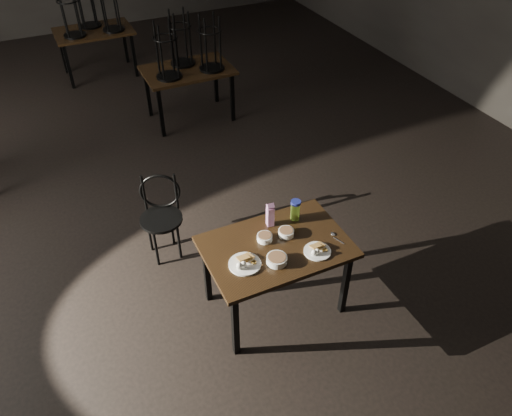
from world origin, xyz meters
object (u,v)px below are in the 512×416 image
main_table (276,252)px  juice_carton (270,215)px  water_bottle (295,210)px  bentwood_chair (161,211)px

main_table → juice_carton: bearing=75.5°
water_bottle → bentwood_chair: size_ratio=0.22×
juice_carton → water_bottle: size_ratio=1.21×
juice_carton → water_bottle: juice_carton is taller
main_table → bentwood_chair: bentwood_chair is taller
main_table → water_bottle: (0.30, 0.23, 0.18)m
juice_carton → bentwood_chair: 1.20m
main_table → bentwood_chair: size_ratio=1.38×
main_table → bentwood_chair: bearing=121.1°
bentwood_chair → main_table: bearing=-38.3°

